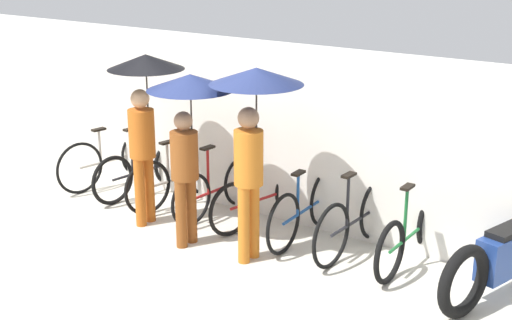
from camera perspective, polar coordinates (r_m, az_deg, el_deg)
The scene contains 14 objects.
ground_plane at distance 7.95m, azimuth -8.52°, elevation -8.60°, with size 30.00×30.00×0.00m, color beige.
back_wall at distance 9.05m, azimuth -0.09°, elevation 2.53°, with size 13.65×0.12×2.25m.
parked_bicycle_0 at distance 10.48m, azimuth -11.42°, elevation 0.11°, with size 0.51×1.78×1.03m.
parked_bicycle_1 at distance 10.02m, azimuth -8.95°, elevation -0.75°, with size 0.44×1.73×0.99m.
parked_bicycle_2 at distance 9.58m, azimuth -6.14°, elevation -1.37°, with size 0.51×1.73×1.02m.
parked_bicycle_3 at distance 9.18m, azimuth -3.08°, elevation -2.24°, with size 0.44×1.64×1.03m.
parked_bicycle_4 at distance 8.90m, azimuth 0.66°, elevation -2.93°, with size 0.56×1.73×1.03m.
parked_bicycle_5 at distance 8.49m, azimuth 3.96°, elevation -3.88°, with size 0.44×1.72×1.09m.
parked_bicycle_6 at distance 8.19m, azimuth 7.92°, elevation -4.77°, with size 0.44×1.75×0.99m.
parked_bicycle_7 at distance 8.02m, azimuth 12.33°, elevation -5.75°, with size 0.44×1.77×1.09m.
pedestrian_leading at distance 8.71m, azimuth -8.92°, elevation 5.11°, with size 0.93×0.93×2.12m.
pedestrian_center at distance 8.04m, azimuth -5.43°, elevation 3.79°, with size 0.99×0.99×2.01m.
pedestrian_trailing at distance 7.57m, azimuth -0.20°, elevation 3.91°, with size 1.01×1.01×2.15m.
motorcycle at distance 7.62m, azimuth 19.44°, elevation -7.28°, with size 0.85×2.12×0.93m.
Camera 1 is at (4.92, -5.17, 3.51)m, focal length 50.00 mm.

